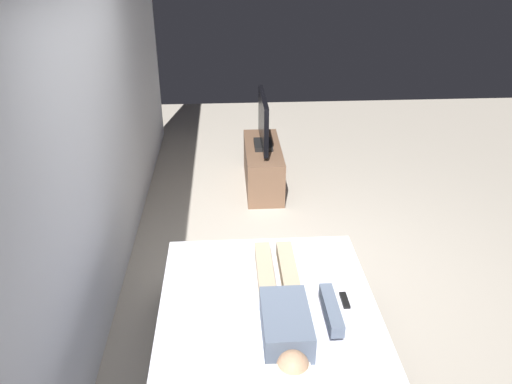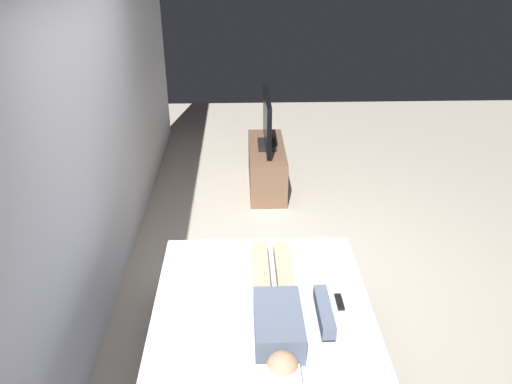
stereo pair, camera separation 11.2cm
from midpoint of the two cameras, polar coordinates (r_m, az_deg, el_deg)
name	(u,v)px [view 2 (the right image)]	position (r m, az deg, el deg)	size (l,w,h in m)	color
ground_plane	(295,283)	(4.37, 5.26, -10.29)	(10.00, 10.00, 0.00)	#ADA393
back_wall	(102,113)	(4.15, -16.39, 8.61)	(6.40, 0.10, 2.80)	silver
bed	(263,357)	(3.37, 1.85, -18.30)	(1.98, 1.48, 0.54)	#333338
person	(279,310)	(3.15, 3.69, -13.33)	(1.26, 0.46, 0.18)	slate
remote	(339,302)	(3.36, 10.45, -12.23)	(0.15, 0.04, 0.02)	black
tv_stand	(267,167)	(5.78, 1.78, 2.90)	(1.10, 0.40, 0.50)	brown
tv	(267,123)	(5.58, 1.86, 7.89)	(0.88, 0.20, 0.59)	black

